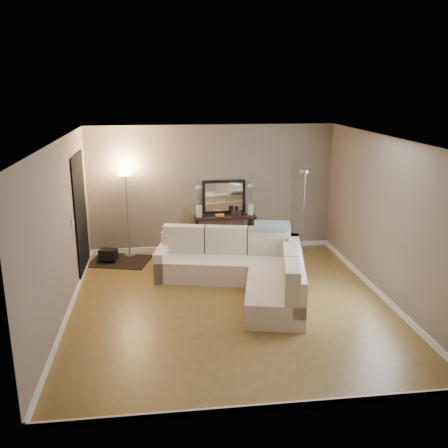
{
  "coord_description": "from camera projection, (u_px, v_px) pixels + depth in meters",
  "views": [
    {
      "loc": [
        -1.04,
        -7.22,
        3.38
      ],
      "look_at": [
        0.0,
        0.8,
        1.1
      ],
      "focal_mm": 40.0,
      "sensor_mm": 36.0,
      "label": 1
    }
  ],
  "objects": [
    {
      "name": "doorway",
      "position": [
        81.0,
        215.0,
        8.96
      ],
      "size": [
        0.02,
        1.2,
        2.2
      ],
      "primitive_type": "cube",
      "color": "black",
      "rests_on": "ground"
    },
    {
      "name": "wall_left",
      "position": [
        61.0,
        232.0,
        7.28
      ],
      "size": [
        0.02,
        5.5,
        2.6
      ],
      "primitive_type": "cube",
      "color": "gray",
      "rests_on": "ground"
    },
    {
      "name": "ceiling",
      "position": [
        231.0,
        139.0,
        7.23
      ],
      "size": [
        5.0,
        5.5,
        0.01
      ],
      "primitive_type": "cube",
      "color": "white",
      "rests_on": "ground"
    },
    {
      "name": "black_bag",
      "position": [
        108.0,
        254.0,
        9.73
      ],
      "size": [
        0.37,
        0.3,
        0.21
      ],
      "primitive_type": "cube",
      "rotation": [
        0.0,
        0.0,
        -0.26
      ],
      "color": "black",
      "rests_on": "charcoal_rug"
    },
    {
      "name": "wall_front",
      "position": [
        270.0,
        301.0,
        4.95
      ],
      "size": [
        5.0,
        0.02,
        2.6
      ],
      "primitive_type": "cube",
      "color": "gray",
      "rests_on": "ground"
    },
    {
      "name": "baseboard_front",
      "position": [
        267.0,
        408.0,
        5.32
      ],
      "size": [
        5.0,
        0.03,
        0.1
      ],
      "primitive_type": "cube",
      "color": "white",
      "rests_on": "ground"
    },
    {
      "name": "floor_lamp_lit",
      "position": [
        127.0,
        197.0,
        9.81
      ],
      "size": [
        0.3,
        0.3,
        1.74
      ],
      "color": "silver",
      "rests_on": "floor"
    },
    {
      "name": "floor_lamp_unlit",
      "position": [
        304.0,
        194.0,
        10.06
      ],
      "size": [
        0.31,
        0.31,
        1.74
      ],
      "color": "silver",
      "rests_on": "floor"
    },
    {
      "name": "switch_plate",
      "position": [
        73.0,
        223.0,
        8.12
      ],
      "size": [
        0.02,
        0.08,
        0.12
      ],
      "primitive_type": "cube",
      "color": "white",
      "rests_on": "ground"
    },
    {
      "name": "table_decor",
      "position": [
        225.0,
        214.0,
        10.13
      ],
      "size": [
        0.53,
        0.12,
        0.13
      ],
      "color": "orange",
      "rests_on": "console_table"
    },
    {
      "name": "leaning_mirror",
      "position": [
        224.0,
        197.0,
        10.23
      ],
      "size": [
        0.89,
        0.06,
        0.69
      ],
      "color": "black",
      "rests_on": "console_table"
    },
    {
      "name": "flower_vase_left",
      "position": [
        199.0,
        203.0,
        10.02
      ],
      "size": [
        0.14,
        0.12,
        0.66
      ],
      "color": "silver",
      "rests_on": "console_table"
    },
    {
      "name": "baseboard_back",
      "position": [
        212.0,
        247.0,
        10.54
      ],
      "size": [
        5.0,
        0.03,
        0.1
      ],
      "primitive_type": "cube",
      "color": "white",
      "rests_on": "ground"
    },
    {
      "name": "floor",
      "position": [
        230.0,
        304.0,
        7.94
      ],
      "size": [
        5.0,
        5.5,
        0.01
      ],
      "primitive_type": "cube",
      "color": "brown",
      "rests_on": "ground"
    },
    {
      "name": "baseboard_left",
      "position": [
        70.0,
        310.0,
        7.62
      ],
      "size": [
        0.03,
        5.5,
        0.1
      ],
      "primitive_type": "cube",
      "color": "white",
      "rests_on": "ground"
    },
    {
      "name": "flower_vase_right",
      "position": [
        251.0,
        201.0,
        10.18
      ],
      "size": [
        0.14,
        0.12,
        0.66
      ],
      "color": "silver",
      "rests_on": "console_table"
    },
    {
      "name": "charcoal_rug",
      "position": [
        120.0,
        261.0,
        9.84
      ],
      "size": [
        1.32,
        1.12,
        0.02
      ],
      "primitive_type": "cube",
      "rotation": [
        0.0,
        0.0,
        -0.26
      ],
      "color": "black",
      "rests_on": "floor"
    },
    {
      "name": "baseboard_right",
      "position": [
        379.0,
        293.0,
        8.23
      ],
      "size": [
        0.03,
        5.5,
        0.1
      ],
      "primitive_type": "cube",
      "color": "white",
      "rests_on": "ground"
    },
    {
      "name": "sectional_sofa",
      "position": [
        245.0,
        268.0,
        8.54
      ],
      "size": [
        2.66,
        2.92,
        0.89
      ],
      "color": "beige",
      "rests_on": "floor"
    },
    {
      "name": "wall_right",
      "position": [
        387.0,
        220.0,
        7.9
      ],
      "size": [
        0.02,
        5.5,
        2.6
      ],
      "primitive_type": "cube",
      "color": "gray",
      "rests_on": "ground"
    },
    {
      "name": "wall_back",
      "position": [
        212.0,
        189.0,
        10.22
      ],
      "size": [
        5.0,
        0.02,
        2.6
      ],
      "primitive_type": "cube",
      "color": "gray",
      "rests_on": "ground"
    },
    {
      "name": "console_table",
      "position": [
        221.0,
        232.0,
        10.26
      ],
      "size": [
        1.26,
        0.36,
        0.77
      ],
      "color": "black",
      "rests_on": "floor"
    },
    {
      "name": "throw_blanket",
      "position": [
        272.0,
        225.0,
        8.93
      ],
      "size": [
        0.69,
        0.47,
        0.09
      ],
      "primitive_type": "cube",
      "rotation": [
        0.1,
        0.0,
        -0.17
      ],
      "color": "#7F94A4",
      "rests_on": "sectional_sofa"
    }
  ]
}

